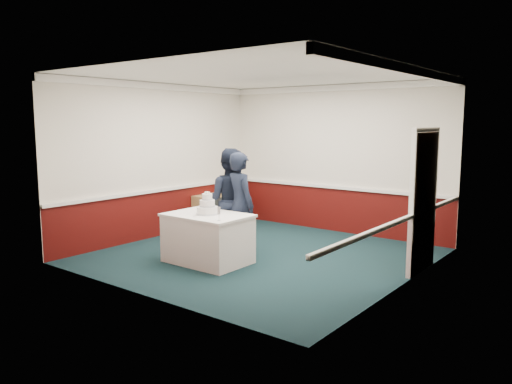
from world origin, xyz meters
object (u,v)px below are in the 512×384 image
Objects in this scene: champagne_flute at (219,212)px; cake_table at (208,238)px; sideboard at (217,209)px; cake_knife at (197,216)px; person_woman at (240,205)px; person_man at (229,200)px; wedding_cake at (207,207)px.

cake_table is at bearing 150.75° from champagne_flute.
cake_knife reaches higher than sideboard.
person_woman is at bearing 110.33° from champagne_flute.
person_man is at bearing -2.60° from person_woman.
person_woman is at bearing 67.06° from cake_knife.
wedding_cake is at bearing 90.00° from cake_table.
cake_knife is 0.99m from person_man.
wedding_cake reaches higher than champagne_flute.
sideboard is 3.53m from champagne_flute.
champagne_flute reaches higher than cake_table.
cake_table is 6.44× the size of champagne_flute.
person_man reaches higher than sideboard.
champagne_flute is at bearing 128.33° from person_woman.
champagne_flute is at bearing -47.47° from sideboard.
cake_table is at bearing -90.00° from wedding_cake.
cake_knife is at bearing -53.75° from sideboard.
cake_table is 0.75× the size of person_woman.
sideboard is at bearing 129.03° from wedding_cake.
sideboard is 2.66m from person_woman.
champagne_flute is at bearing -18.41° from cake_knife.
wedding_cake is at bearing -50.97° from sideboard.
sideboard is 0.91× the size of cake_table.
champagne_flute reaches higher than cake_knife.
wedding_cake is (1.85, -2.28, 0.55)m from sideboard.
cake_table is at bearing 93.46° from person_woman.
person_man reaches higher than cake_table.
cake_table is 0.78m from champagne_flute.
cake_knife is 0.12× the size of person_man.
person_woman is (0.36, -0.14, -0.02)m from person_man.
wedding_cake is 0.23m from cake_knife.
person_man is at bearing 90.20° from cake_knife.
wedding_cake is 0.20× the size of person_man.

